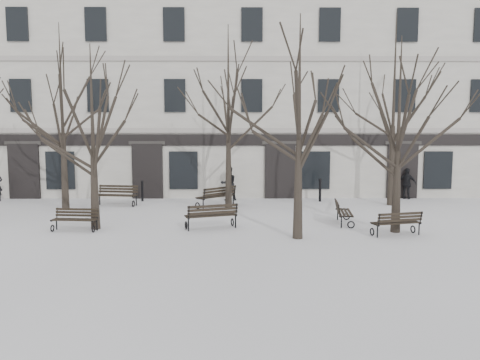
{
  "coord_description": "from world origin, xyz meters",
  "views": [
    {
      "loc": [
        1.18,
        -16.7,
        3.56
      ],
      "look_at": [
        1.35,
        3.0,
        1.5
      ],
      "focal_mm": 35.0,
      "sensor_mm": 36.0,
      "label": 1
    }
  ],
  "objects_px": {
    "bench_3": "(117,195)",
    "bench_5": "(343,212)",
    "tree_2": "(299,100)",
    "bench_1": "(211,215)",
    "bench_4": "(217,196)",
    "tree_3": "(399,111)",
    "bench_0": "(75,219)",
    "tree_1": "(92,115)",
    "bench_2": "(397,222)"
  },
  "relations": [
    {
      "from": "tree_1",
      "to": "tree_3",
      "type": "bearing_deg",
      "value": -3.32
    },
    {
      "from": "tree_3",
      "to": "bench_3",
      "type": "xyz_separation_m",
      "value": [
        -11.37,
        5.99,
        -3.71
      ]
    },
    {
      "from": "bench_0",
      "to": "bench_5",
      "type": "relative_size",
      "value": 0.91
    },
    {
      "from": "tree_1",
      "to": "bench_5",
      "type": "relative_size",
      "value": 3.66
    },
    {
      "from": "tree_3",
      "to": "bench_1",
      "type": "relative_size",
      "value": 3.44
    },
    {
      "from": "tree_2",
      "to": "bench_1",
      "type": "bearing_deg",
      "value": 152.47
    },
    {
      "from": "bench_0",
      "to": "bench_1",
      "type": "distance_m",
      "value": 4.88
    },
    {
      "from": "bench_0",
      "to": "bench_4",
      "type": "xyz_separation_m",
      "value": [
        4.86,
        5.13,
        0.11
      ]
    },
    {
      "from": "tree_3",
      "to": "bench_4",
      "type": "bearing_deg",
      "value": 140.29
    },
    {
      "from": "bench_1",
      "to": "bench_2",
      "type": "distance_m",
      "value": 6.5
    },
    {
      "from": "bench_0",
      "to": "bench_4",
      "type": "bearing_deg",
      "value": 52.02
    },
    {
      "from": "bench_5",
      "to": "tree_3",
      "type": "bearing_deg",
      "value": -126.3
    },
    {
      "from": "bench_3",
      "to": "bench_5",
      "type": "bearing_deg",
      "value": -15.97
    },
    {
      "from": "tree_1",
      "to": "bench_4",
      "type": "distance_m",
      "value": 7.35
    },
    {
      "from": "tree_2",
      "to": "bench_4",
      "type": "height_order",
      "value": "tree_2"
    },
    {
      "from": "bench_1",
      "to": "bench_5",
      "type": "xyz_separation_m",
      "value": [
        5.0,
        0.9,
        -0.04
      ]
    },
    {
      "from": "tree_1",
      "to": "tree_2",
      "type": "height_order",
      "value": "tree_2"
    },
    {
      "from": "tree_1",
      "to": "bench_3",
      "type": "relative_size",
      "value": 3.26
    },
    {
      "from": "bench_0",
      "to": "bench_5",
      "type": "bearing_deg",
      "value": 12.3
    },
    {
      "from": "bench_4",
      "to": "bench_0",
      "type": "bearing_deg",
      "value": 2.63
    },
    {
      "from": "tree_2",
      "to": "bench_0",
      "type": "height_order",
      "value": "tree_2"
    },
    {
      "from": "bench_0",
      "to": "bench_4",
      "type": "distance_m",
      "value": 7.07
    },
    {
      "from": "bench_1",
      "to": "bench_4",
      "type": "xyz_separation_m",
      "value": [
        -0.0,
        4.85,
        0.03
      ]
    },
    {
      "from": "bench_0",
      "to": "bench_3",
      "type": "xyz_separation_m",
      "value": [
        0.04,
        5.69,
        0.1
      ]
    },
    {
      "from": "bench_4",
      "to": "bench_5",
      "type": "bearing_deg",
      "value": 97.8
    },
    {
      "from": "tree_1",
      "to": "tree_2",
      "type": "relative_size",
      "value": 0.91
    },
    {
      "from": "bench_4",
      "to": "bench_3",
      "type": "bearing_deg",
      "value": -50.45
    },
    {
      "from": "tree_1",
      "to": "tree_3",
      "type": "relative_size",
      "value": 0.98
    },
    {
      "from": "tree_1",
      "to": "bench_0",
      "type": "height_order",
      "value": "tree_1"
    },
    {
      "from": "bench_0",
      "to": "bench_4",
      "type": "height_order",
      "value": "bench_4"
    },
    {
      "from": "tree_2",
      "to": "bench_1",
      "type": "distance_m",
      "value": 5.24
    },
    {
      "from": "bench_2",
      "to": "bench_1",
      "type": "bearing_deg",
      "value": -24.74
    },
    {
      "from": "tree_2",
      "to": "bench_2",
      "type": "distance_m",
      "value": 5.36
    },
    {
      "from": "bench_1",
      "to": "bench_2",
      "type": "xyz_separation_m",
      "value": [
        6.39,
        -1.17,
        -0.05
      ]
    },
    {
      "from": "bench_2",
      "to": "bench_3",
      "type": "relative_size",
      "value": 0.87
    },
    {
      "from": "tree_3",
      "to": "bench_3",
      "type": "bearing_deg",
      "value": 152.21
    },
    {
      "from": "tree_2",
      "to": "bench_1",
      "type": "height_order",
      "value": "tree_2"
    },
    {
      "from": "tree_3",
      "to": "bench_0",
      "type": "xyz_separation_m",
      "value": [
        -11.41,
        0.3,
        -3.81
      ]
    },
    {
      "from": "bench_1",
      "to": "bench_5",
      "type": "relative_size",
      "value": 1.09
    },
    {
      "from": "bench_1",
      "to": "tree_1",
      "type": "bearing_deg",
      "value": -19.41
    },
    {
      "from": "tree_2",
      "to": "tree_3",
      "type": "distance_m",
      "value": 3.73
    },
    {
      "from": "tree_1",
      "to": "bench_4",
      "type": "relative_size",
      "value": 3.48
    },
    {
      "from": "tree_2",
      "to": "bench_5",
      "type": "height_order",
      "value": "tree_2"
    },
    {
      "from": "bench_1",
      "to": "bench_2",
      "type": "bearing_deg",
      "value": 150.73
    },
    {
      "from": "tree_1",
      "to": "bench_1",
      "type": "xyz_separation_m",
      "value": [
        4.24,
        -0.04,
        -3.62
      ]
    },
    {
      "from": "bench_4",
      "to": "tree_3",
      "type": "bearing_deg",
      "value": 96.39
    },
    {
      "from": "bench_3",
      "to": "bench_5",
      "type": "xyz_separation_m",
      "value": [
        9.82,
        -4.51,
        -0.06
      ]
    },
    {
      "from": "tree_2",
      "to": "bench_5",
      "type": "bearing_deg",
      "value": 49.92
    },
    {
      "from": "tree_1",
      "to": "bench_3",
      "type": "distance_m",
      "value": 6.49
    },
    {
      "from": "bench_3",
      "to": "bench_0",
      "type": "bearing_deg",
      "value": -81.77
    }
  ]
}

